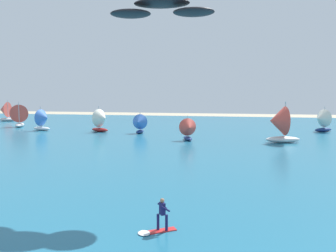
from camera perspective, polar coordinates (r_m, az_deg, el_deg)
ocean at (r=53.79m, az=7.17°, el=-1.75°), size 160.00×90.00×0.10m
kitesurfer at (r=17.30m, az=-1.59°, el=-15.53°), size 1.95×1.52×1.67m
kite at (r=23.06m, az=-1.06°, el=19.13°), size 6.94×2.71×1.03m
sailboat_trailing at (r=90.10m, az=-25.85°, el=2.24°), size 4.46×3.81×5.15m
sailboat_far_left at (r=59.84m, az=-11.12°, el=0.96°), size 4.00×3.58×4.50m
sailboat_heeled_over at (r=48.49m, az=18.13°, el=0.31°), size 4.96×4.32×5.61m
sailboat_far_right at (r=48.23m, az=3.48°, el=-0.56°), size 2.84×3.17×3.57m
sailboat_center_horizon at (r=56.72m, az=-4.89°, el=0.39°), size 2.57×3.06×3.62m
sailboat_near_shore at (r=65.05m, az=-20.24°, el=1.01°), size 3.81×3.31×4.31m
sailboat_anchored_offshore at (r=74.24m, az=-23.70°, el=1.67°), size 3.98×4.46×5.02m
sailboat_mid_left at (r=64.65m, az=24.45°, el=0.88°), size 4.00×3.72×4.44m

